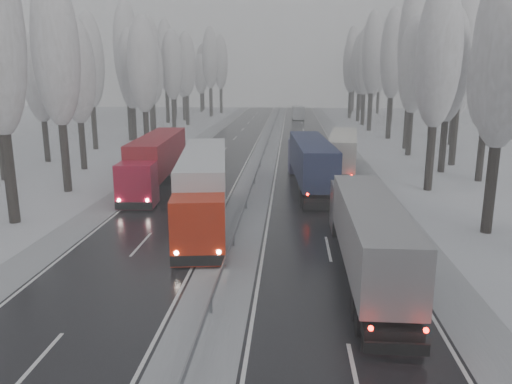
# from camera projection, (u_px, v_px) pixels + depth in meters

# --- Properties ---
(ground) EXTENTS (260.00, 260.00, 0.00)m
(ground) POSITION_uv_depth(u_px,v_px,m) (192.00, 371.00, 16.17)
(ground) COLOR silver
(ground) RESTS_ON ground
(carriageway_right) EXTENTS (7.50, 200.00, 0.03)m
(carriageway_right) POSITION_uv_depth(u_px,v_px,m) (314.00, 181.00, 44.93)
(carriageway_right) COLOR black
(carriageway_right) RESTS_ON ground
(carriageway_left) EXTENTS (7.50, 200.00, 0.03)m
(carriageway_left) POSITION_uv_depth(u_px,v_px,m) (199.00, 179.00, 45.64)
(carriageway_left) COLOR black
(carriageway_left) RESTS_ON ground
(median_slush) EXTENTS (3.00, 200.00, 0.04)m
(median_slush) POSITION_uv_depth(u_px,v_px,m) (256.00, 180.00, 45.28)
(median_slush) COLOR #A8ACB0
(median_slush) RESTS_ON ground
(shoulder_right) EXTENTS (2.40, 200.00, 0.04)m
(shoulder_right) POSITION_uv_depth(u_px,v_px,m) (370.00, 181.00, 44.59)
(shoulder_right) COLOR #A8ACB0
(shoulder_right) RESTS_ON ground
(shoulder_left) EXTENTS (2.40, 200.00, 0.04)m
(shoulder_left) POSITION_uv_depth(u_px,v_px,m) (146.00, 178.00, 45.97)
(shoulder_left) COLOR #A8ACB0
(shoulder_left) RESTS_ON ground
(median_guardrail) EXTENTS (0.12, 200.00, 0.76)m
(median_guardrail) POSITION_uv_depth(u_px,v_px,m) (256.00, 174.00, 45.13)
(median_guardrail) COLOR slate
(median_guardrail) RESTS_ON ground
(tree_16) EXTENTS (3.60, 3.60, 16.53)m
(tree_16) POSITION_uv_depth(u_px,v_px,m) (506.00, 51.00, 27.89)
(tree_16) COLOR black
(tree_16) RESTS_ON ground
(tree_18) EXTENTS (3.60, 3.60, 16.58)m
(tree_18) POSITION_uv_depth(u_px,v_px,m) (438.00, 57.00, 38.95)
(tree_18) COLOR black
(tree_18) RESTS_ON ground
(tree_19) EXTENTS (3.60, 3.60, 14.57)m
(tree_19) POSITION_uv_depth(u_px,v_px,m) (489.00, 74.00, 42.76)
(tree_19) COLOR black
(tree_19) RESTS_ON ground
(tree_20) EXTENTS (3.60, 3.60, 15.71)m
(tree_20) POSITION_uv_depth(u_px,v_px,m) (450.00, 66.00, 46.75)
(tree_20) COLOR black
(tree_20) RESTS_ON ground
(tree_21) EXTENTS (3.60, 3.60, 18.62)m
(tree_21) POSITION_uv_depth(u_px,v_px,m) (462.00, 47.00, 50.05)
(tree_21) COLOR black
(tree_21) RESTS_ON ground
(tree_22) EXTENTS (3.60, 3.60, 15.86)m
(tree_22) POSITION_uv_depth(u_px,v_px,m) (414.00, 66.00, 56.91)
(tree_22) COLOR black
(tree_22) RESTS_ON ground
(tree_23) EXTENTS (3.60, 3.60, 13.55)m
(tree_23) POSITION_uv_depth(u_px,v_px,m) (458.00, 79.00, 60.71)
(tree_23) COLOR black
(tree_23) RESTS_ON ground
(tree_24) EXTENTS (3.60, 3.60, 20.49)m
(tree_24) POSITION_uv_depth(u_px,v_px,m) (413.00, 42.00, 61.43)
(tree_24) COLOR black
(tree_24) RESTS_ON ground
(tree_25) EXTENTS (3.60, 3.60, 19.44)m
(tree_25) POSITION_uv_depth(u_px,v_px,m) (459.00, 49.00, 65.00)
(tree_25) COLOR black
(tree_25) RESTS_ON ground
(tree_26) EXTENTS (3.60, 3.60, 18.78)m
(tree_26) POSITION_uv_depth(u_px,v_px,m) (393.00, 55.00, 71.66)
(tree_26) COLOR black
(tree_26) RESTS_ON ground
(tree_27) EXTENTS (3.60, 3.60, 17.62)m
(tree_27) POSITION_uv_depth(u_px,v_px,m) (435.00, 61.00, 75.23)
(tree_27) COLOR black
(tree_27) RESTS_ON ground
(tree_28) EXTENTS (3.60, 3.60, 19.62)m
(tree_28) POSITION_uv_depth(u_px,v_px,m) (373.00, 54.00, 81.98)
(tree_28) COLOR black
(tree_28) RESTS_ON ground
(tree_29) EXTENTS (3.60, 3.60, 18.11)m
(tree_29) POSITION_uv_depth(u_px,v_px,m) (412.00, 60.00, 85.59)
(tree_29) COLOR black
(tree_29) RESTS_ON ground
(tree_30) EXTENTS (3.60, 3.60, 17.86)m
(tree_30) POSITION_uv_depth(u_px,v_px,m) (365.00, 62.00, 91.69)
(tree_30) COLOR black
(tree_30) RESTS_ON ground
(tree_31) EXTENTS (3.60, 3.60, 18.58)m
(tree_31) POSITION_uv_depth(u_px,v_px,m) (394.00, 60.00, 95.07)
(tree_31) COLOR black
(tree_31) RESTS_ON ground
(tree_32) EXTENTS (3.60, 3.60, 17.33)m
(tree_32) POSITION_uv_depth(u_px,v_px,m) (360.00, 65.00, 99.05)
(tree_32) COLOR black
(tree_32) RESTS_ON ground
(tree_33) EXTENTS (3.60, 3.60, 14.33)m
(tree_33) POSITION_uv_depth(u_px,v_px,m) (372.00, 75.00, 103.16)
(tree_33) COLOR black
(tree_33) RESTS_ON ground
(tree_34) EXTENTS (3.60, 3.60, 17.63)m
(tree_34) POSITION_uv_depth(u_px,v_px,m) (351.00, 64.00, 105.96)
(tree_34) COLOR black
(tree_34) RESTS_ON ground
(tree_35) EXTENTS (3.60, 3.60, 18.25)m
(tree_35) POSITION_uv_depth(u_px,v_px,m) (392.00, 63.00, 109.13)
(tree_35) COLOR black
(tree_35) RESTS_ON ground
(tree_36) EXTENTS (3.60, 3.60, 20.23)m
(tree_36) POSITION_uv_depth(u_px,v_px,m) (352.00, 58.00, 115.05)
(tree_36) COLOR black
(tree_36) RESTS_ON ground
(tree_37) EXTENTS (3.60, 3.60, 16.37)m
(tree_37) POSITION_uv_depth(u_px,v_px,m) (380.00, 69.00, 119.03)
(tree_37) COLOR black
(tree_37) RESTS_ON ground
(tree_38) EXTENTS (3.60, 3.60, 17.97)m
(tree_38) POSITION_uv_depth(u_px,v_px,m) (354.00, 65.00, 125.52)
(tree_38) COLOR black
(tree_38) RESTS_ON ground
(tree_39) EXTENTS (3.60, 3.60, 16.19)m
(tree_39) POSITION_uv_depth(u_px,v_px,m) (363.00, 70.00, 129.48)
(tree_39) COLOR black
(tree_39) RESTS_ON ground
(tree_58) EXTENTS (3.60, 3.60, 17.21)m
(tree_58) POSITION_uv_depth(u_px,v_px,m) (56.00, 51.00, 38.47)
(tree_58) COLOR black
(tree_58) RESTS_ON ground
(tree_60) EXTENTS (3.60, 3.60, 14.84)m
(tree_60) POSITION_uv_depth(u_px,v_px,m) (77.00, 72.00, 48.35)
(tree_60) COLOR black
(tree_60) RESTS_ON ground
(tree_61) EXTENTS (3.60, 3.60, 13.95)m
(tree_61) POSITION_uv_depth(u_px,v_px,m) (40.00, 78.00, 52.75)
(tree_61) COLOR black
(tree_61) RESTS_ON ground
(tree_62) EXTENTS (3.60, 3.60, 16.04)m
(tree_62) POSITION_uv_depth(u_px,v_px,m) (143.00, 65.00, 57.16)
(tree_62) COLOR black
(tree_62) RESTS_ON ground
(tree_63) EXTENTS (3.60, 3.60, 16.88)m
(tree_63) POSITION_uv_depth(u_px,v_px,m) (89.00, 61.00, 61.46)
(tree_63) COLOR black
(tree_63) RESTS_ON ground
(tree_64) EXTENTS (3.60, 3.60, 15.42)m
(tree_64) POSITION_uv_depth(u_px,v_px,m) (131.00, 70.00, 66.27)
(tree_64) COLOR black
(tree_64) RESTS_ON ground
(tree_65) EXTENTS (3.60, 3.60, 19.48)m
(tree_65) POSITION_uv_depth(u_px,v_px,m) (126.00, 51.00, 69.68)
(tree_65) COLOR black
(tree_65) RESTS_ON ground
(tree_66) EXTENTS (3.60, 3.60, 15.23)m
(tree_66) POSITION_uv_depth(u_px,v_px,m) (152.00, 71.00, 75.64)
(tree_66) COLOR black
(tree_66) RESTS_ON ground
(tree_67) EXTENTS (3.60, 3.60, 17.09)m
(tree_67) POSITION_uv_depth(u_px,v_px,m) (150.00, 63.00, 79.34)
(tree_67) COLOR black
(tree_67) RESTS_ON ground
(tree_68) EXTENTS (3.60, 3.60, 16.65)m
(tree_68) POSITION_uv_depth(u_px,v_px,m) (172.00, 65.00, 81.89)
(tree_68) COLOR black
(tree_68) RESTS_ON ground
(tree_69) EXTENTS (3.60, 3.60, 19.35)m
(tree_69) POSITION_uv_depth(u_px,v_px,m) (149.00, 56.00, 85.70)
(tree_69) COLOR black
(tree_69) RESTS_ON ground
(tree_70) EXTENTS (3.60, 3.60, 17.09)m
(tree_70) POSITION_uv_depth(u_px,v_px,m) (186.00, 65.00, 91.59)
(tree_70) COLOR black
(tree_70) RESTS_ON ground
(tree_71) EXTENTS (3.60, 3.60, 19.61)m
(tree_71) POSITION_uv_depth(u_px,v_px,m) (166.00, 57.00, 95.43)
(tree_71) COLOR black
(tree_71) RESTS_ON ground
(tree_72) EXTENTS (3.60, 3.60, 15.11)m
(tree_72) POSITION_uv_depth(u_px,v_px,m) (183.00, 72.00, 101.13)
(tree_72) COLOR black
(tree_72) RESTS_ON ground
(tree_73) EXTENTS (3.60, 3.60, 17.22)m
(tree_73) POSITION_uv_depth(u_px,v_px,m) (173.00, 66.00, 104.90)
(tree_73) COLOR black
(tree_73) RESTS_ON ground
(tree_74) EXTENTS (3.60, 3.60, 19.68)m
(tree_74) POSITION_uv_depth(u_px,v_px,m) (210.00, 59.00, 110.67)
(tree_74) COLOR black
(tree_74) RESTS_ON ground
(tree_75) EXTENTS (3.60, 3.60, 18.60)m
(tree_75) POSITION_uv_depth(u_px,v_px,m) (174.00, 62.00, 115.33)
(tree_75) COLOR black
(tree_75) RESTS_ON ground
(tree_76) EXTENTS (3.60, 3.60, 18.55)m
(tree_76) POSITION_uv_depth(u_px,v_px,m) (221.00, 63.00, 119.88)
(tree_76) COLOR black
(tree_76) RESTS_ON ground
(tree_77) EXTENTS (3.60, 3.60, 14.32)m
(tree_77) POSITION_uv_depth(u_px,v_px,m) (201.00, 74.00, 124.77)
(tree_77) COLOR black
(tree_77) RESTS_ON ground
(tree_78) EXTENTS (3.60, 3.60, 19.55)m
(tree_78) POSITION_uv_depth(u_px,v_px,m) (210.00, 61.00, 126.37)
(tree_78) COLOR black
(tree_78) RESTS_ON ground
(tree_79) EXTENTS (3.60, 3.60, 17.07)m
(tree_79) POSITION_uv_depth(u_px,v_px,m) (202.00, 68.00, 130.81)
(tree_79) COLOR black
(tree_79) RESTS_ON ground
(truck_grey_tarp) EXTENTS (2.46, 14.99, 3.84)m
(truck_grey_tarp) POSITION_uv_depth(u_px,v_px,m) (367.00, 229.00, 23.56)
(truck_grey_tarp) COLOR #4A494E
(truck_grey_tarp) RESTS_ON ground
(truck_blue_box) EXTENTS (3.75, 16.52, 4.21)m
(truck_blue_box) POSITION_uv_depth(u_px,v_px,m) (310.00, 160.00, 41.34)
(truck_blue_box) COLOR #1F1F4E
(truck_blue_box) RESTS_ON ground
(truck_cream_box) EXTENTS (4.22, 15.30, 3.89)m
(truck_cream_box) POSITION_uv_depth(u_px,v_px,m) (343.00, 150.00, 48.18)
(truck_cream_box) COLOR #A7A494
(truck_cream_box) RESTS_ON ground
(box_truck_distant) EXTENTS (2.60, 7.57, 2.79)m
(box_truck_distant) POSITION_uv_depth(u_px,v_px,m) (298.00, 113.00, 105.40)
(box_truck_distant) COLOR #ADB0B4
(box_truck_distant) RESTS_ON ground
(truck_red_white) EXTENTS (4.94, 17.47, 4.44)m
(truck_red_white) POSITION_uv_depth(u_px,v_px,m) (204.00, 183.00, 31.76)
(truck_red_white) COLOR red
(truck_red_white) RESTS_ON ground
(truck_red_red) EXTENTS (3.56, 16.67, 4.25)m
(truck_red_red) POSITION_uv_depth(u_px,v_px,m) (156.00, 158.00, 41.97)
(truck_red_red) COLOR #9F0922
(truck_red_red) RESTS_ON ground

